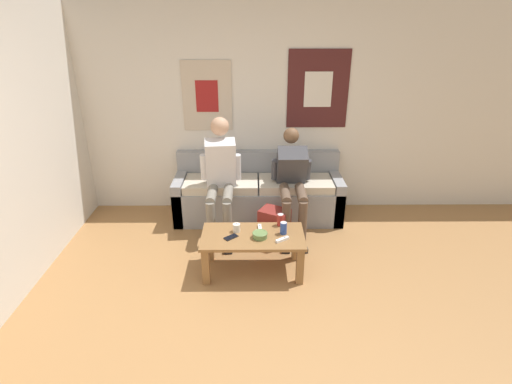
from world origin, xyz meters
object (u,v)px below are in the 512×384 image
drink_can_blue (283,228)px  drink_can_red (280,220)px  cell_phone (231,237)px  couch (258,195)px  game_controller_near_left (282,239)px  ceramic_bowl (260,235)px  person_seated_adult (220,173)px  person_seated_teen (292,178)px  backpack (274,227)px  pillar_candle (237,228)px  game_controller_near_right (260,228)px  coffee_table (253,242)px

drink_can_blue → drink_can_red: (-0.02, 0.17, 0.00)m
drink_can_red → cell_phone: size_ratio=0.85×
couch → game_controller_near_left: 1.31m
drink_can_red → cell_phone: drink_can_red is taller
couch → drink_can_blue: 1.20m
ceramic_bowl → game_controller_near_left: bearing=-14.6°
person_seated_adult → person_seated_teen: size_ratio=1.14×
drink_can_blue → backpack: bearing=97.0°
person_seated_teen → drink_can_blue: bearing=-100.4°
person_seated_adult → pillar_candle: size_ratio=13.89×
pillar_candle → game_controller_near_right: pillar_candle is taller
person_seated_adult → drink_can_red: (0.65, -0.65, -0.25)m
person_seated_adult → game_controller_near_right: bearing=-59.1°
drink_can_blue → game_controller_near_left: bearing=-98.3°
game_controller_near_left → person_seated_teen: bearing=79.9°
coffee_table → game_controller_near_left: 0.31m
couch → game_controller_near_right: bearing=-89.9°
person_seated_adult → couch: bearing=38.1°
ceramic_bowl → drink_can_blue: bearing=18.3°
person_seated_adult → game_controller_near_right: 0.91m
couch → backpack: 0.67m
person_seated_adult → ceramic_bowl: (0.44, -0.89, -0.28)m
person_seated_adult → ceramic_bowl: size_ratio=8.95×
pillar_candle → coffee_table: bearing=-24.7°
cell_phone → pillar_candle: bearing=66.9°
coffee_table → ceramic_bowl: ceramic_bowl is taller
couch → game_controller_near_left: couch is taller
game_controller_near_left → ceramic_bowl: bearing=165.4°
pillar_candle → game_controller_near_right: (0.23, 0.04, -0.03)m
person_seated_teen → ceramic_bowl: person_seated_teen is taller
drink_can_red → person_seated_teen: bearing=75.6°
game_controller_near_left → pillar_candle: bearing=158.2°
ceramic_bowl → person_seated_adult: bearing=116.0°
person_seated_teen → drink_can_red: person_seated_teen is taller
person_seated_adult → drink_can_red: size_ratio=10.69×
pillar_candle → cell_phone: (-0.05, -0.12, -0.04)m
backpack → drink_can_blue: bearing=-83.0°
pillar_candle → cell_phone: size_ratio=0.65×
coffee_table → cell_phone: bearing=-168.0°
person_seated_adult → game_controller_near_left: 1.19m
ceramic_bowl → cell_phone: (-0.28, 0.00, -0.03)m
couch → game_controller_near_right: couch is taller
backpack → pillar_candle: bearing=-130.1°
couch → coffee_table: 1.19m
drink_can_blue → game_controller_near_left: size_ratio=0.90×
person_seated_adult → coffee_table: bearing=-66.5°
backpack → drink_can_red: bearing=-82.7°
coffee_table → pillar_candle: (-0.16, 0.07, 0.12)m
ceramic_bowl → coffee_table: bearing=145.4°
ceramic_bowl → drink_can_blue: 0.24m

